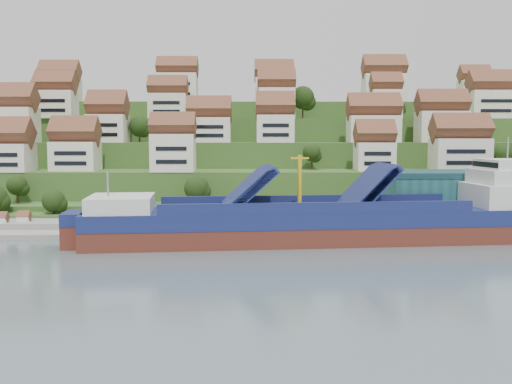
{
  "coord_description": "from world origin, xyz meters",
  "views": [
    {
      "loc": [
        -7.2,
        -104.88,
        19.45
      ],
      "look_at": [
        -6.3,
        14.0,
        8.0
      ],
      "focal_mm": 40.0,
      "sensor_mm": 36.0,
      "label": 1
    }
  ],
  "objects": [
    {
      "name": "pebble_beach",
      "position": [
        -58.0,
        12.0,
        0.5
      ],
      "size": [
        45.0,
        20.0,
        1.0
      ],
      "primitive_type": "cube",
      "color": "gray",
      "rests_on": "ground"
    },
    {
      "name": "flagpole",
      "position": [
        18.11,
        10.0,
        6.88
      ],
      "size": [
        1.28,
        0.16,
        8.0
      ],
      "color": "gray",
      "rests_on": "quay"
    },
    {
      "name": "hillside_village",
      "position": [
        -1.82,
        61.78,
        25.05
      ],
      "size": [
        158.34,
        63.33,
        29.53
      ],
      "color": "silver",
      "rests_on": "ground"
    },
    {
      "name": "hillside",
      "position": [
        0.0,
        103.55,
        10.66
      ],
      "size": [
        260.0,
        128.0,
        31.0
      ],
      "color": "#2D4C1E",
      "rests_on": "ground"
    },
    {
      "name": "hillside_trees",
      "position": [
        -10.27,
        47.61,
        18.12
      ],
      "size": [
        142.01,
        62.16,
        32.14
      ],
      "color": "#213812",
      "rests_on": "ground"
    },
    {
      "name": "cargo_ship",
      "position": [
        8.52,
        0.22,
        3.61
      ],
      "size": [
        87.95,
        21.99,
        19.42
      ],
      "rotation": [
        0.0,
        0.0,
        0.1
      ],
      "color": "#58251B",
      "rests_on": "ground"
    },
    {
      "name": "ground",
      "position": [
        0.0,
        0.0,
        0.0
      ],
      "size": [
        300.0,
        300.0,
        0.0
      ],
      "primitive_type": "plane",
      "color": "slate",
      "rests_on": "ground"
    },
    {
      "name": "quay",
      "position": [
        20.0,
        15.0,
        1.1
      ],
      "size": [
        180.0,
        14.0,
        2.2
      ],
      "primitive_type": "cube",
      "color": "gray",
      "rests_on": "ground"
    }
  ]
}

